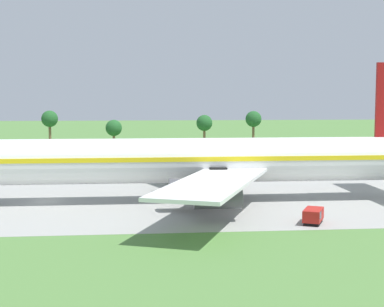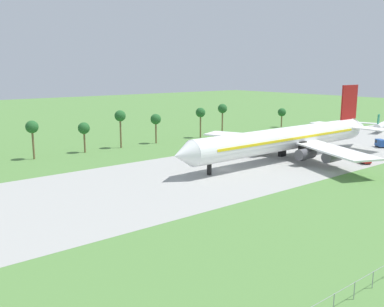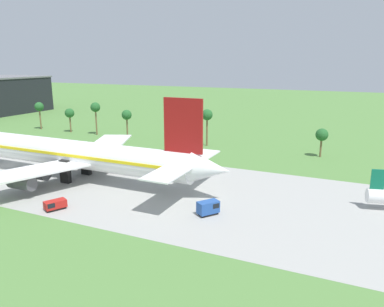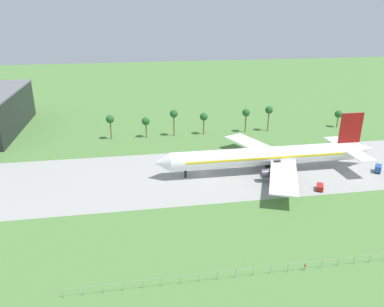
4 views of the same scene
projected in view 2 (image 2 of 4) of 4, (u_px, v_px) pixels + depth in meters
ground_plane at (225, 170)px, 109.50m from camera, size 600.00×600.00×0.00m
taxiway_strip at (225, 169)px, 109.50m from camera, size 320.00×44.00×0.02m
jet_airliner at (289, 138)px, 121.24m from camera, size 80.67×58.42×20.29m
baggage_tug at (364, 160)px, 116.10m from camera, size 3.51×4.40×1.81m
fuel_truck at (380, 143)px, 140.44m from camera, size 3.91×4.35×2.59m
palm_tree_row at (168, 117)px, 149.57m from camera, size 112.65×3.60×12.29m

